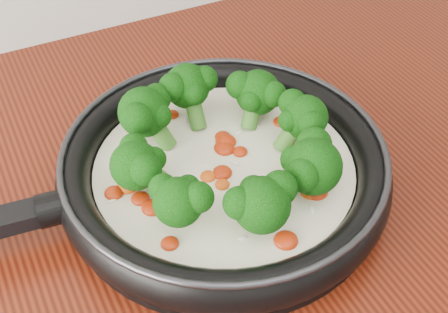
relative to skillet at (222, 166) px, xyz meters
name	(u,v)px	position (x,y,z in m)	size (l,w,h in m)	color
skillet	(222,166)	(0.00, 0.00, 0.00)	(0.57, 0.39, 0.10)	black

